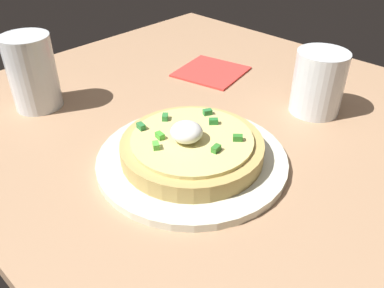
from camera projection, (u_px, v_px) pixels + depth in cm
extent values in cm
cube|color=tan|center=(254.00, 140.00, 63.09)|extent=(104.01, 78.52, 2.66)
cylinder|color=silver|center=(192.00, 159.00, 55.60)|extent=(26.51, 26.51, 1.15)
cylinder|color=tan|center=(192.00, 149.00, 54.57)|extent=(19.64, 19.64, 2.49)
cylinder|color=#E0CD7C|center=(192.00, 139.00, 53.71)|extent=(16.70, 16.70, 0.53)
ellipsoid|color=white|center=(186.00, 132.00, 52.36)|extent=(4.33, 4.33, 2.61)
cube|color=#2C7E3C|center=(207.00, 112.00, 58.50)|extent=(1.27, 1.50, 0.80)
cube|color=#30833B|center=(165.00, 117.00, 57.32)|extent=(1.45, 1.49, 0.80)
cube|color=#2E7C29|center=(238.00, 138.00, 52.83)|extent=(1.49, 1.44, 0.80)
cube|color=#53B03E|center=(156.00, 146.00, 51.33)|extent=(1.51, 1.37, 0.80)
cube|color=#33812D|center=(216.00, 149.00, 50.77)|extent=(0.98, 1.38, 0.80)
cube|color=#2C7B3B|center=(141.00, 126.00, 55.23)|extent=(1.40, 1.00, 0.80)
cube|color=#267A32|center=(213.00, 121.00, 56.33)|extent=(1.46, 1.48, 0.80)
cube|color=green|center=(160.00, 136.00, 53.26)|extent=(1.40, 1.02, 0.80)
cube|color=green|center=(177.00, 128.00, 54.90)|extent=(1.06, 1.42, 0.80)
cylinder|color=silver|center=(318.00, 83.00, 65.16)|extent=(8.36, 8.36, 10.49)
cylinder|color=beige|center=(318.00, 85.00, 65.44)|extent=(7.36, 7.36, 8.69)
cylinder|color=silver|center=(32.00, 72.00, 66.00)|extent=(7.91, 7.91, 12.53)
cylinder|color=beige|center=(35.00, 82.00, 66.95)|extent=(6.96, 6.96, 8.37)
cube|color=red|center=(211.00, 72.00, 80.84)|extent=(14.59, 14.59, 0.40)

